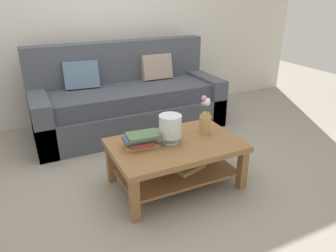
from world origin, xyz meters
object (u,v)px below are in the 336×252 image
(couch, at_px, (128,101))
(flower_pitcher, at_px, (205,120))
(book_stack_main, at_px, (141,140))
(glass_hurricane_vase, at_px, (170,127))
(coffee_table, at_px, (176,154))

(couch, height_order, flower_pitcher, couch)
(book_stack_main, xyz_separation_m, glass_hurricane_vase, (0.26, -0.03, 0.09))
(couch, distance_m, book_stack_main, 1.41)
(couch, relative_size, flower_pitcher, 6.43)
(couch, relative_size, book_stack_main, 7.58)
(coffee_table, bearing_deg, glass_hurricane_vase, 147.15)
(couch, relative_size, coffee_table, 2.04)
(coffee_table, height_order, glass_hurricane_vase, glass_hurricane_vase)
(coffee_table, relative_size, book_stack_main, 3.71)
(flower_pitcher, bearing_deg, coffee_table, -170.02)
(coffee_table, distance_m, flower_pitcher, 0.41)
(coffee_table, xyz_separation_m, flower_pitcher, (0.32, 0.06, 0.25))
(coffee_table, relative_size, flower_pitcher, 3.14)
(coffee_table, bearing_deg, couch, 87.80)
(coffee_table, bearing_deg, book_stack_main, 167.97)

